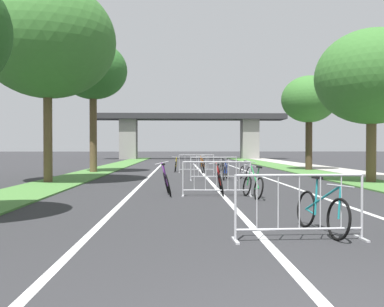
{
  "coord_description": "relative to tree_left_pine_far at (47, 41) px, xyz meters",
  "views": [
    {
      "loc": [
        -1.35,
        -2.69,
        1.46
      ],
      "look_at": [
        -0.64,
        19.22,
        1.15
      ],
      "focal_mm": 38.39,
      "sensor_mm": 36.0,
      "label": 1
    }
  ],
  "objects": [
    {
      "name": "tree_left_pine_far",
      "position": [
        0.0,
        0.0,
        0.0
      ],
      "size": [
        5.56,
        5.56,
        8.22
      ],
      "color": "brown",
      "rests_on": "ground"
    },
    {
      "name": "bicycle_yellow_3",
      "position": [
        5.21,
        7.61,
        -5.48
      ],
      "size": [
        0.55,
        1.69,
        0.94
      ],
      "rotation": [
        0.0,
        0.0,
        3.11
      ],
      "color": "black",
      "rests_on": "ground"
    },
    {
      "name": "bicycle_purple_4",
      "position": [
        5.01,
        -4.36,
        -5.46
      ],
      "size": [
        0.58,
        1.65,
        1.03
      ],
      "rotation": [
        0.0,
        0.0,
        0.1
      ],
      "color": "black",
      "rests_on": "ground"
    },
    {
      "name": "bicycle_blue_9",
      "position": [
        7.54,
        1.67,
        -5.49
      ],
      "size": [
        0.57,
        1.61,
        0.92
      ],
      "rotation": [
        0.0,
        0.0,
        2.89
      ],
      "color": "black",
      "rests_on": "ground"
    },
    {
      "name": "grass_verge_right",
      "position": [
        13.04,
        10.16,
        -5.82
      ],
      "size": [
        2.25,
        59.93,
        0.05
      ],
      "primitive_type": "cube",
      "color": "#477A38",
      "rests_on": "ground"
    },
    {
      "name": "crowd_barrier_third",
      "position": [
        6.94,
        1.15,
        -5.33
      ],
      "size": [
        2.1,
        0.49,
        1.05
      ],
      "rotation": [
        0.0,
        0.0,
        0.02
      ],
      "color": "#ADADB2",
      "rests_on": "ground"
    },
    {
      "name": "bicycle_teal_8",
      "position": [
        7.81,
        -10.15,
        -5.47
      ],
      "size": [
        0.58,
        1.76,
        0.96
      ],
      "rotation": [
        0.0,
        0.0,
        3.3
      ],
      "color": "black",
      "rests_on": "ground"
    },
    {
      "name": "crowd_barrier_second",
      "position": [
        6.53,
        -4.76,
        -5.33
      ],
      "size": [
        2.11,
        0.53,
        1.05
      ],
      "rotation": [
        0.0,
        0.0,
        -0.04
      ],
      "color": "#ADADB2",
      "rests_on": "ground"
    },
    {
      "name": "crowd_barrier_fourth",
      "position": [
        6.43,
        7.06,
        -5.33
      ],
      "size": [
        2.1,
        0.45,
        1.05
      ],
      "rotation": [
        0.0,
        0.0,
        -0.01
      ],
      "color": "#ADADB2",
      "rests_on": "ground"
    },
    {
      "name": "lane_stripe_center",
      "position": [
        6.74,
        2.98,
        -5.84
      ],
      "size": [
        0.14,
        34.67,
        0.01
      ],
      "primitive_type": "cube",
      "color": "silver",
      "rests_on": "ground"
    },
    {
      "name": "overpass_bridge",
      "position": [
        6.74,
        35.17,
        -1.74
      ],
      "size": [
        24.27,
        3.74,
        5.72
      ],
      "color": "#2D2D30",
      "rests_on": "ground"
    },
    {
      "name": "tree_right_oak_near",
      "position": [
        13.71,
        8.93,
        -1.33
      ],
      "size": [
        3.5,
        3.5,
        6.05
      ],
      "color": "#3D2D1E",
      "rests_on": "ground"
    },
    {
      "name": "bicycle_black_2",
      "position": [
        7.99,
        7.5,
        -5.48
      ],
      "size": [
        0.56,
        1.71,
        0.91
      ],
      "rotation": [
        0.0,
        0.0,
        2.91
      ],
      "color": "black",
      "rests_on": "ground"
    },
    {
      "name": "lane_stripe_right_lane",
      "position": [
        9.59,
        2.98,
        -5.84
      ],
      "size": [
        0.14,
        34.67,
        0.01
      ],
      "primitive_type": "cube",
      "color": "silver",
      "rests_on": "ground"
    },
    {
      "name": "bicycle_red_6",
      "position": [
        6.68,
        -4.25,
        -5.47
      ],
      "size": [
        0.47,
        1.64,
        1.02
      ],
      "rotation": [
        0.0,
        0.0,
        -0.04
      ],
      "color": "black",
      "rests_on": "ground"
    },
    {
      "name": "sidewalk_path_right",
      "position": [
        15.32,
        10.16,
        -5.81
      ],
      "size": [
        2.3,
        59.93,
        0.08
      ],
      "primitive_type": "cube",
      "color": "#ADA89E",
      "rests_on": "ground"
    },
    {
      "name": "tree_left_pine_near",
      "position": [
        0.41,
        7.0,
        0.05
      ],
      "size": [
        3.94,
        3.94,
        7.63
      ],
      "color": "brown",
      "rests_on": "ground"
    },
    {
      "name": "bicycle_orange_0",
      "position": [
        6.79,
        6.62,
        -5.46
      ],
      "size": [
        0.64,
        1.67,
        1.03
      ],
      "rotation": [
        0.0,
        0.0,
        2.94
      ],
      "color": "black",
      "rests_on": "ground"
    },
    {
      "name": "lane_stripe_left_lane",
      "position": [
        3.89,
        2.98,
        -5.84
      ],
      "size": [
        0.14,
        34.67,
        0.01
      ],
      "primitive_type": "cube",
      "color": "silver",
      "rests_on": "ground"
    },
    {
      "name": "tree_right_maple_mid",
      "position": [
        13.36,
        -0.31,
        -1.48
      ],
      "size": [
        4.6,
        4.6,
        6.34
      ],
      "color": "brown",
      "rests_on": "ground"
    },
    {
      "name": "bicycle_green_5",
      "position": [
        7.54,
        -5.21,
        -5.49
      ],
      "size": [
        0.47,
        1.6,
        0.97
      ],
      "rotation": [
        0.0,
        0.0,
        0.17
      ],
      "color": "black",
      "rests_on": "ground"
    },
    {
      "name": "grass_verge_left",
      "position": [
        0.43,
        10.16,
        -5.82
      ],
      "size": [
        2.25,
        59.93,
        0.05
      ],
      "primitive_type": "cube",
      "color": "#477A38",
      "rests_on": "ground"
    },
    {
      "name": "crowd_barrier_nearest",
      "position": [
        7.28,
        -10.67,
        -5.33
      ],
      "size": [
        2.11,
        0.52,
        1.05
      ],
      "rotation": [
        0.0,
        0.0,
        0.04
      ],
      "color": "#ADADB2",
      "rests_on": "ground"
    },
    {
      "name": "bicycle_silver_7",
      "position": [
        8.44,
        1.73,
        -5.5
      ],
      "size": [
        0.67,
        1.57,
        0.9
      ],
      "rotation": [
        0.0,
        0.0,
        3.31
      ],
      "color": "black",
      "rests_on": "ground"
    }
  ]
}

